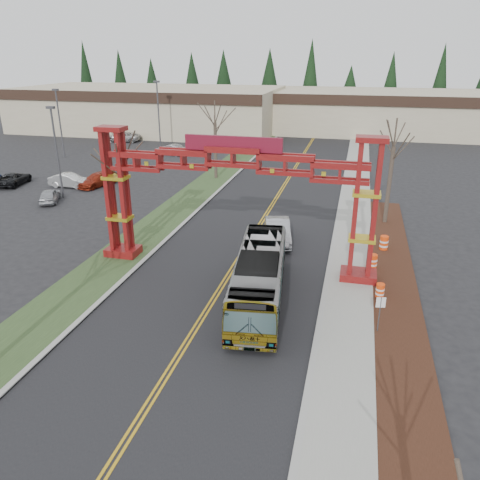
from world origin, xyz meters
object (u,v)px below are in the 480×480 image
(transit_bus, at_px, (259,277))
(bare_tree_right_far, at_px, (394,147))
(parked_car_near_a, at_px, (50,196))
(retail_building_east, at_px, (377,111))
(barrel_mid, at_px, (373,262))
(parked_car_mid_a, at_px, (98,180))
(gateway_arch, at_px, (233,179))
(barrel_north, at_px, (384,243))
(bare_tree_median_far, at_px, (215,123))
(barrel_south, at_px, (380,291))
(parked_car_far_a, at_px, (171,150))
(light_pole_near, at_px, (56,146))
(retail_building_west, at_px, (150,109))
(street_sign, at_px, (380,308))
(parked_car_near_c, at_px, (13,179))
(light_pole_mid, at_px, (59,118))
(parked_car_far_b, at_px, (123,137))
(bare_tree_median_mid, at_px, (119,167))
(light_pole_far, at_px, (158,110))
(parked_car_near_b, at_px, (70,181))
(silver_sedan, at_px, (278,231))

(transit_bus, relative_size, bare_tree_right_far, 1.27)
(parked_car_near_a, bearing_deg, retail_building_east, -144.38)
(barrel_mid, bearing_deg, parked_car_mid_a, 153.15)
(barrel_mid, bearing_deg, bare_tree_right_far, 83.35)
(gateway_arch, distance_m, transit_bus, 6.52)
(barrel_north, bearing_deg, bare_tree_right_far, 87.12)
(bare_tree_median_far, bearing_deg, transit_bus, -68.21)
(barrel_south, bearing_deg, transit_bus, -163.77)
(barrel_mid, bearing_deg, retail_building_east, 88.94)
(retail_building_east, height_order, barrel_mid, retail_building_east)
(parked_car_far_a, height_order, light_pole_near, light_pole_near)
(retail_building_west, xyz_separation_m, street_sign, (39.06, -59.76, -2.30))
(parked_car_near_c, distance_m, bare_tree_median_far, 22.46)
(parked_car_near_c, bearing_deg, bare_tree_right_far, 165.99)
(light_pole_mid, bearing_deg, bare_tree_median_far, -14.36)
(parked_car_far_a, bearing_deg, barrel_south, 50.44)
(transit_bus, xyz_separation_m, light_pole_near, (-22.94, 15.52, 3.50))
(barrel_south, height_order, barrel_mid, barrel_mid)
(light_pole_mid, bearing_deg, parked_car_far_b, 80.92)
(light_pole_near, relative_size, barrel_north, 7.79)
(transit_bus, relative_size, barrel_south, 11.78)
(parked_car_far_b, xyz_separation_m, bare_tree_median_mid, (21.24, -40.78, 5.41))
(transit_bus, height_order, barrel_mid, transit_bus)
(parked_car_far_a, relative_size, barrel_south, 4.82)
(light_pole_mid, distance_m, barrel_south, 50.91)
(barrel_north, bearing_deg, parked_car_far_b, 137.19)
(barrel_mid, xyz_separation_m, barrel_north, (0.80, 3.40, 0.04))
(light_pole_near, height_order, light_pole_far, light_pole_far)
(parked_car_far_a, xyz_separation_m, bare_tree_median_far, (9.86, -11.02, 5.40))
(transit_bus, relative_size, parked_car_near_b, 2.49)
(retail_building_west, xyz_separation_m, retail_building_east, (40.00, 8.00, -0.25))
(retail_building_west, bearing_deg, barrel_north, -50.80)
(parked_car_near_a, distance_m, parked_car_far_a, 23.76)
(retail_building_east, bearing_deg, transit_bus, -96.44)
(silver_sedan, relative_size, bare_tree_median_mid, 0.60)
(retail_building_west, height_order, transit_bus, retail_building_west)
(retail_building_east, distance_m, street_sign, 67.80)
(bare_tree_right_far, height_order, light_pole_mid, light_pole_mid)
(light_pole_mid, relative_size, light_pole_far, 0.93)
(parked_car_near_b, xyz_separation_m, barrel_south, (31.07, -17.05, -0.26))
(parked_car_far_b, relative_size, bare_tree_median_far, 0.64)
(silver_sedan, distance_m, parked_car_near_c, 31.66)
(retail_building_west, relative_size, parked_car_near_b, 10.56)
(gateway_arch, relative_size, silver_sedan, 3.61)
(parked_car_near_a, bearing_deg, transit_bus, 125.29)
(retail_building_west, xyz_separation_m, transit_bus, (32.55, -57.96, -2.25))
(parked_car_mid_a, height_order, barrel_south, parked_car_mid_a)
(transit_bus, xyz_separation_m, parked_car_far_b, (-31.79, 45.37, -0.76))
(retail_building_east, xyz_separation_m, bare_tree_median_mid, (-18.00, -61.36, 2.65))
(bare_tree_median_far, xyz_separation_m, street_sign, (17.06, -28.20, -4.67))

